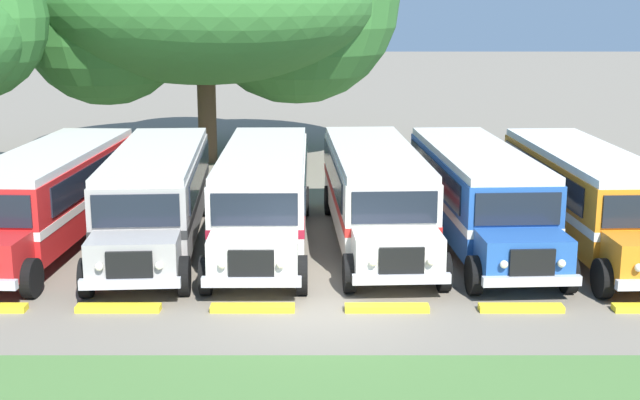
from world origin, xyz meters
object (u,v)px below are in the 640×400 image
at_px(parked_bus_slot_1, 157,192).
at_px(broad_shade_tree, 220,4).
at_px(parked_bus_slot_0, 51,192).
at_px(parked_bus_slot_5, 586,192).
at_px(parked_bus_slot_4, 477,191).
at_px(parked_bus_slot_2, 264,191).
at_px(parked_bus_slot_3, 375,189).

bearing_deg(parked_bus_slot_1, broad_shade_tree, 174.41).
distance_m(parked_bus_slot_0, parked_bus_slot_5, 16.07).
distance_m(parked_bus_slot_4, parked_bus_slot_5, 3.22).
bearing_deg(parked_bus_slot_2, parked_bus_slot_3, 93.06).
xyz_separation_m(parked_bus_slot_1, parked_bus_slot_5, (12.90, -0.07, 0.00)).
height_order(parked_bus_slot_2, parked_bus_slot_5, same).
xyz_separation_m(parked_bus_slot_0, broad_shade_tree, (3.61, 14.37, 5.50)).
bearing_deg(parked_bus_slot_0, parked_bus_slot_4, 93.94).
height_order(parked_bus_slot_5, broad_shade_tree, broad_shade_tree).
bearing_deg(parked_bus_slot_1, parked_bus_slot_3, 89.18).
height_order(parked_bus_slot_1, parked_bus_slot_2, same).
distance_m(parked_bus_slot_3, parked_bus_slot_4, 3.10).
relative_size(parked_bus_slot_1, parked_bus_slot_2, 1.01).
bearing_deg(parked_bus_slot_3, broad_shade_tree, -159.18).
bearing_deg(parked_bus_slot_0, parked_bus_slot_3, 95.19).
bearing_deg(parked_bus_slot_5, parked_bus_slot_3, -96.18).
height_order(parked_bus_slot_3, broad_shade_tree, broad_shade_tree).
bearing_deg(parked_bus_slot_2, parked_bus_slot_5, 88.24).
bearing_deg(parked_bus_slot_1, parked_bus_slot_4, 87.27).
distance_m(parked_bus_slot_1, parked_bus_slot_5, 12.90).
distance_m(parked_bus_slot_1, parked_bus_slot_4, 9.69).
xyz_separation_m(parked_bus_slot_1, parked_bus_slot_3, (6.59, 0.35, 0.00)).
bearing_deg(broad_shade_tree, parked_bus_slot_4, -56.79).
bearing_deg(parked_bus_slot_4, parked_bus_slot_2, -92.77).
xyz_separation_m(parked_bus_slot_0, parked_bus_slot_3, (9.77, 0.39, 0.00)).
relative_size(parked_bus_slot_2, parked_bus_slot_4, 0.99).
distance_m(parked_bus_slot_0, parked_bus_slot_1, 3.18).
distance_m(parked_bus_slot_3, parked_bus_slot_5, 6.32).
relative_size(parked_bus_slot_0, parked_bus_slot_5, 1.00).
bearing_deg(parked_bus_slot_3, parked_bus_slot_5, 83.19).
bearing_deg(parked_bus_slot_5, parked_bus_slot_4, -97.04).
height_order(parked_bus_slot_3, parked_bus_slot_4, same).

